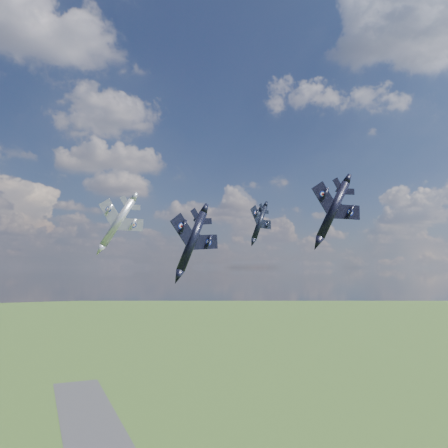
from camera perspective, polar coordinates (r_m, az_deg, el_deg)
name	(u,v)px	position (r m, az deg, el deg)	size (l,w,h in m)	color
jet_lead_navy	(192,241)	(72.28, -4.20, -2.25)	(10.51, 14.66, 3.03)	black
jet_right_navy	(333,210)	(71.38, 14.07, 1.80)	(10.08, 14.05, 2.91)	black
jet_high_navy	(260,223)	(107.06, 4.66, 0.17)	(9.36, 13.05, 2.70)	black
jet_left_silver	(118,223)	(87.58, -13.71, 0.18)	(10.38, 14.47, 2.99)	#A6A8B1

